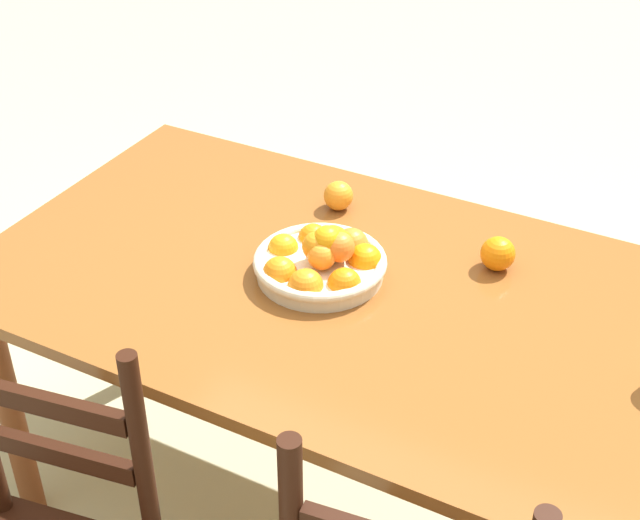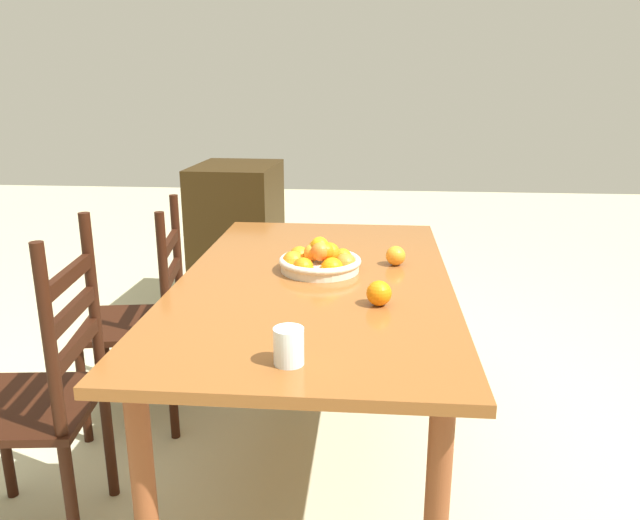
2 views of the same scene
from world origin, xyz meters
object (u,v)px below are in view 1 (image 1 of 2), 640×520
object	(u,v)px
dining_table	(352,318)
orange_loose_0	(498,254)
fruit_bowl	(322,261)
orange_loose_1	(338,196)

from	to	relation	value
dining_table	orange_loose_0	xyz separation A→B (m)	(-0.25, -0.22, 0.12)
dining_table	fruit_bowl	xyz separation A→B (m)	(0.08, -0.01, 0.12)
fruit_bowl	orange_loose_0	bearing A→B (deg)	-147.81
dining_table	orange_loose_0	size ratio (longest dim) A/B	21.51
dining_table	fruit_bowl	distance (m)	0.14
fruit_bowl	orange_loose_0	distance (m)	0.39
orange_loose_0	orange_loose_1	xyz separation A→B (m)	(0.43, -0.06, -0.00)
fruit_bowl	orange_loose_1	distance (m)	0.29
dining_table	fruit_bowl	world-z (taller)	fruit_bowl
orange_loose_0	orange_loose_1	distance (m)	0.43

